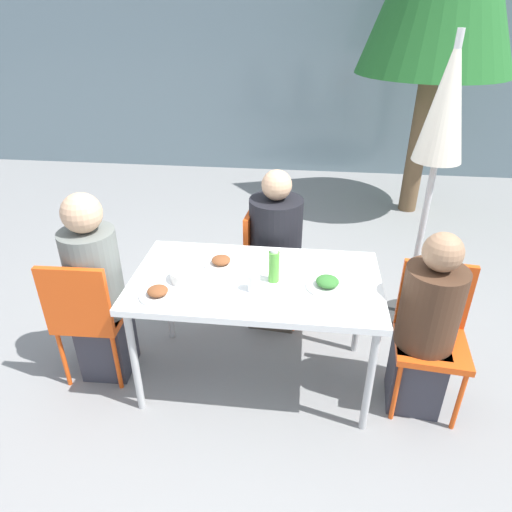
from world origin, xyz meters
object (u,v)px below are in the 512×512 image
Objects in this scene: chair_far at (266,255)px; closed_umbrella at (443,124)px; bottle at (274,266)px; salad_bowl at (187,275)px; chair_left at (87,311)px; chair_right at (432,326)px; person_right at (425,330)px; person_far at (275,255)px; drinking_cup at (254,282)px; person_left at (98,293)px.

chair_far is 0.43× the size of closed_umbrella.
salad_bowl is (-0.49, -0.04, -0.07)m from bottle.
closed_umbrella is (2.10, 0.88, 0.97)m from chair_left.
chair_right is 0.43× the size of closed_umbrella.
person_far reaches higher than person_right.
bottle is at bearing 4.96° from chair_right.
person_right is 1.17m from person_far.
person_right is at bearing 57.97° from chair_right.
bottle reaches higher than salad_bowl.
salad_bowl is (-0.38, -0.76, 0.27)m from chair_far.
salad_bowl is (-1.47, -0.82, -0.71)m from closed_umbrella.
person_far reaches higher than chair_right.
chair_right is 1.27m from chair_far.
drinking_cup is (-1.02, -0.10, 0.28)m from chair_right.
closed_umbrella is at bearing -91.89° from person_right.
person_right is at bearing -1.34° from chair_left.
chair_left is at bearing -174.73° from bottle.
chair_far reaches higher than salad_bowl.
drinking_cup is (0.97, -0.09, 0.20)m from person_left.
person_far reaches higher than bottle.
person_far reaches higher than drinking_cup.
person_left is 2.00m from chair_right.
person_left is at bearing -46.81° from chair_far.
closed_umbrella is (1.02, 0.12, 0.94)m from person_far.
person_right is 5.94× the size of salad_bowl.
chair_left is at bearing 179.77° from drinking_cup.
person_right is at bearing -97.45° from closed_umbrella.
bottle reaches higher than chair_far.
person_left is 0.61m from salad_bowl.
chair_far is 0.10m from person_far.
chair_left is 0.12m from person_left.
chair_left is at bearing -49.21° from person_far.
person_left is 1.94m from person_right.
person_left reaches higher than salad_bowl.
person_right is 0.96× the size of person_far.
person_far is at bearing -29.17° from chair_right.
person_far is (1.08, 0.76, 0.04)m from chair_left.
person_left is at bearing 3.72° from person_right.
person_far is 0.59× the size of closed_umbrella.
person_left is at bearing -158.68° from closed_umbrella.
person_left reaches higher than chair_right.
bottle is (0.11, -0.72, 0.33)m from chair_far.
person_right is at bearing 56.42° from chair_far.
salad_bowl is at bearing -150.84° from closed_umbrella.
closed_umbrella is at bearing 39.41° from drinking_cup.
person_right reaches higher than bottle.
chair_far is 1.47m from closed_umbrella.
closed_umbrella is at bearing 20.91° from chair_left.
drinking_cup is at bearing -132.82° from bottle.
person_far is 0.81m from drinking_cup.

